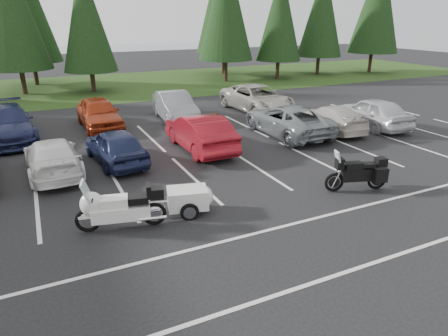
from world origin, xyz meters
TOP-DOWN VIEW (x-y plane):
  - ground at (0.00, 0.00)m, footprint 120.00×120.00m
  - grass_strip at (0.00, 24.00)m, footprint 80.00×16.00m
  - lake_water at (4.00, 55.00)m, footprint 70.00×50.00m
  - stall_markings at (0.00, 2.00)m, footprint 32.00×16.00m
  - conifer_4 at (-5.00, 22.90)m, footprint 4.80×4.80m
  - conifer_5 at (0.00, 21.60)m, footprint 4.14×4.14m
  - conifer_6 at (12.00, 22.10)m, footprint 4.93×4.93m
  - conifer_7 at (17.50, 21.80)m, footprint 4.27×4.27m
  - conifer_8 at (23.00, 22.60)m, footprint 4.53×4.53m
  - conifer_9 at (29.00, 21.30)m, footprint 5.19×5.19m
  - conifer_back_b at (-4.00, 27.50)m, footprint 4.97×4.97m
  - car_near_3 at (-4.16, 3.87)m, footprint 2.03×4.70m
  - car_near_4 at (-1.74, 4.03)m, footprint 2.14×4.40m
  - car_near_5 at (2.05, 4.18)m, footprint 1.75×4.93m
  - car_near_6 at (6.99, 4.54)m, footprint 2.55×5.50m
  - car_near_7 at (9.54, 4.19)m, footprint 2.24×4.73m
  - car_near_8 at (12.05, 3.82)m, footprint 2.20×4.85m
  - car_far_1 at (-5.83, 9.61)m, footprint 2.82×5.85m
  - car_far_2 at (-1.41, 10.01)m, footprint 2.03×4.82m
  - car_far_3 at (2.84, 9.90)m, footprint 2.07×5.00m
  - car_far_4 at (8.36, 9.92)m, footprint 3.01×6.00m
  - touring_motorcycle at (-2.72, -1.59)m, footprint 2.92×1.47m
  - cargo_trailer at (-0.68, -1.48)m, footprint 1.95×1.39m
  - adventure_motorcycle at (5.18, -2.40)m, footprint 2.62×1.57m

SIDE VIEW (x-z plane):
  - ground at x=0.00m, z-range 0.00..0.00m
  - lake_water at x=4.00m, z-range -0.01..0.01m
  - stall_markings at x=0.00m, z-range 0.00..0.01m
  - grass_strip at x=0.00m, z-range 0.00..0.01m
  - cargo_trailer at x=-0.68m, z-range 0.00..0.81m
  - car_near_7 at x=9.54m, z-range 0.00..1.33m
  - car_near_3 at x=-4.16m, z-range 0.00..1.35m
  - car_near_4 at x=-1.74m, z-range 0.00..1.45m
  - adventure_motorcycle at x=5.18m, z-range 0.00..1.51m
  - car_near_6 at x=6.99m, z-range 0.00..1.53m
  - touring_motorcycle at x=-2.72m, z-range 0.00..1.55m
  - car_far_3 at x=2.84m, z-range 0.00..1.61m
  - car_near_8 at x=12.05m, z-range 0.00..1.62m
  - car_near_5 at x=2.05m, z-range 0.00..1.62m
  - car_far_2 at x=-1.41m, z-range 0.00..1.63m
  - car_far_4 at x=8.36m, z-range 0.00..1.63m
  - car_far_1 at x=-5.83m, z-range 0.00..1.64m
  - conifer_5 at x=0.00m, z-range 0.81..10.45m
  - conifer_7 at x=17.50m, z-range 0.84..10.78m
  - conifer_8 at x=23.00m, z-range 0.89..11.45m
  - conifer_4 at x=-5.00m, z-range 0.95..12.12m
  - conifer_6 at x=12.00m, z-range 0.97..12.45m
  - conifer_back_b at x=-4.00m, z-range 0.98..12.56m
  - conifer_9 at x=29.00m, z-range 1.02..13.12m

